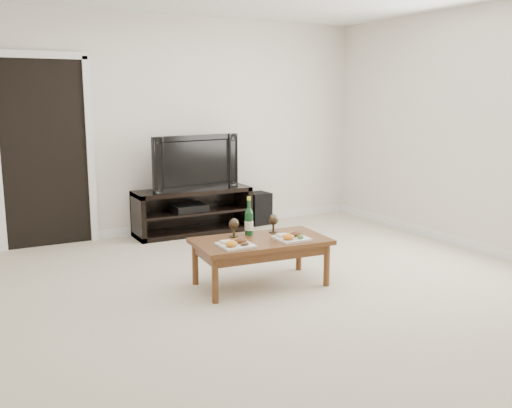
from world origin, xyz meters
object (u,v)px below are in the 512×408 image
Objects in this scene: television at (192,162)px; coffee_table at (261,262)px; media_console at (193,211)px; subwoofer at (258,208)px.

coffee_table is at bearing -104.09° from television.
subwoofer is (0.95, 0.08, -0.07)m from media_console.
media_console reaches higher than coffee_table.
media_console is 1.22× the size of coffee_table.
television is 2.75× the size of subwoofer.
media_console is at bearing 84.39° from coffee_table.
television reaches higher than subwoofer.
television reaches higher than coffee_table.
media_console is at bearing 179.50° from subwoofer.
media_console reaches higher than subwoofer.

